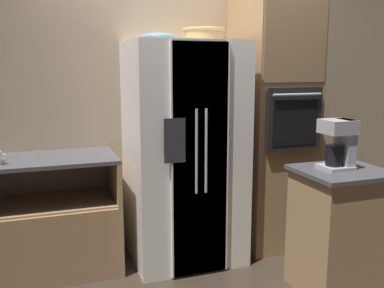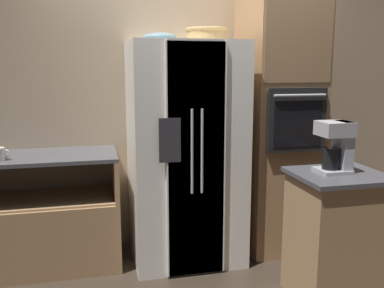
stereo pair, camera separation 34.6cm
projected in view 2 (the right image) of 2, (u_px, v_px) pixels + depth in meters
name	position (u px, v px, depth m)	size (l,w,h in m)	color
ground_plane	(194.00, 255.00, 3.72)	(20.00, 20.00, 0.00)	#382D23
wall_back	(183.00, 91.00, 3.88)	(12.00, 0.06, 2.80)	tan
counter_left	(24.00, 228.00, 3.43)	(1.46, 0.61, 0.93)	#A87F56
refrigerator	(185.00, 153.00, 3.55)	(0.90, 0.80, 1.81)	white
wall_oven	(278.00, 123.00, 3.76)	(0.61, 0.74, 2.24)	#A87F56
island_counter	(336.00, 236.00, 2.96)	(0.60, 0.55, 0.91)	#A87F56
wicker_basket	(206.00, 34.00, 3.49)	(0.35, 0.35, 0.11)	tan
fruit_bowl	(160.00, 37.00, 3.43)	(0.27, 0.27, 0.07)	#668C99
coffee_maker	(337.00, 145.00, 2.88)	(0.21, 0.20, 0.35)	#B2B2B7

